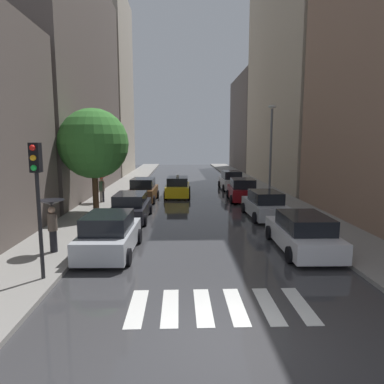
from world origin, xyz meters
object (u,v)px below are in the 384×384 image
(parked_car_left_second, at_px, (131,207))
(parked_car_right_nearest, at_px, (303,233))
(parked_car_right_fourth, at_px, (231,181))
(parked_car_right_second, at_px, (264,205))
(pedestrian_near_tree, at_px, (52,214))
(parked_car_left_third, at_px, (143,191))
(lamp_post_right, at_px, (271,146))
(parked_car_right_third, at_px, (242,190))
(taxi_midroad, at_px, (178,187))
(pedestrian_foreground, at_px, (101,181))
(parked_car_left_nearest, at_px, (109,235))
(traffic_light_left_corner, at_px, (37,181))
(street_tree_left, at_px, (94,144))
(pedestrian_by_kerb, at_px, (102,183))

(parked_car_left_second, relative_size, parked_car_right_nearest, 0.96)
(parked_car_left_second, bearing_deg, parked_car_right_fourth, -30.54)
(parked_car_right_second, distance_m, pedestrian_near_tree, 11.95)
(parked_car_left_third, distance_m, lamp_post_right, 9.96)
(parked_car_left_third, height_order, parked_car_right_third, parked_car_left_third)
(parked_car_right_third, height_order, taxi_midroad, taxi_midroad)
(parked_car_right_nearest, bearing_deg, parked_car_left_third, 33.62)
(parked_car_right_nearest, distance_m, taxi_midroad, 15.28)
(parked_car_right_second, height_order, pedestrian_foreground, pedestrian_foreground)
(parked_car_left_nearest, bearing_deg, traffic_light_left_corner, 152.88)
(parked_car_right_third, xyz_separation_m, lamp_post_right, (1.85, -0.90, 3.33))
(parked_car_left_third, bearing_deg, street_tree_left, 155.84)
(street_tree_left, bearing_deg, parked_car_right_second, -6.48)
(parked_car_left_second, distance_m, pedestrian_near_tree, 6.64)
(pedestrian_near_tree, xyz_separation_m, lamp_post_right, (11.62, 11.49, 2.46))
(parked_car_right_third, relative_size, parked_car_right_fourth, 0.98)
(pedestrian_foreground, distance_m, traffic_light_left_corner, 14.21)
(parked_car_right_second, xyz_separation_m, parked_car_right_third, (-0.24, 5.92, 0.04))
(pedestrian_near_tree, xyz_separation_m, pedestrian_by_kerb, (-0.57, 11.37, -0.14))
(parked_car_right_fourth, distance_m, taxi_midroad, 6.47)
(taxi_midroad, relative_size, traffic_light_left_corner, 1.06)
(parked_car_left_nearest, height_order, lamp_post_right, lamp_post_right)
(parked_car_right_fourth, relative_size, pedestrian_by_kerb, 2.19)
(taxi_midroad, xyz_separation_m, lamp_post_right, (6.77, -3.15, 3.37))
(parked_car_right_fourth, xyz_separation_m, traffic_light_left_corner, (-9.24, -21.44, 2.47))
(parked_car_right_nearest, xyz_separation_m, parked_car_right_fourth, (-0.20, 18.45, 0.08))
(parked_car_right_nearest, relative_size, pedestrian_by_kerb, 2.53)
(parked_car_left_nearest, xyz_separation_m, taxi_midroad, (2.67, 14.52, -0.02))
(lamp_post_right, bearing_deg, street_tree_left, -161.77)
(parked_car_right_second, relative_size, taxi_midroad, 0.97)
(parked_car_right_third, bearing_deg, parked_car_right_second, -175.42)
(pedestrian_near_tree, bearing_deg, parked_car_right_fourth, -23.76)
(taxi_midroad, height_order, pedestrian_foreground, pedestrian_foreground)
(pedestrian_foreground, relative_size, street_tree_left, 0.32)
(parked_car_right_third, bearing_deg, pedestrian_foreground, 97.99)
(parked_car_right_fourth, distance_m, lamp_post_right, 8.15)
(parked_car_left_second, xyz_separation_m, parked_car_right_fourth, (7.66, 12.52, 0.07))
(taxi_midroad, bearing_deg, parked_car_left_second, 164.30)
(traffic_light_left_corner, bearing_deg, parked_car_left_third, 83.75)
(pedestrian_by_kerb, bearing_deg, parked_car_right_nearest, -136.10)
(pedestrian_foreground, bearing_deg, parked_car_left_third, -62.45)
(lamp_post_right, bearing_deg, parked_car_right_fourth, 103.64)
(street_tree_left, bearing_deg, parked_car_left_third, 63.38)
(parked_car_left_nearest, relative_size, taxi_midroad, 0.94)
(parked_car_left_third, xyz_separation_m, street_tree_left, (-2.41, -4.81, 3.53))
(parked_car_left_third, relative_size, lamp_post_right, 0.60)
(parked_car_right_second, distance_m, pedestrian_by_kerb, 11.68)
(pedestrian_by_kerb, bearing_deg, pedestrian_foreground, 117.12)
(parked_car_right_fourth, bearing_deg, parked_car_right_third, 177.39)
(parked_car_left_nearest, bearing_deg, parked_car_left_second, 1.34)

